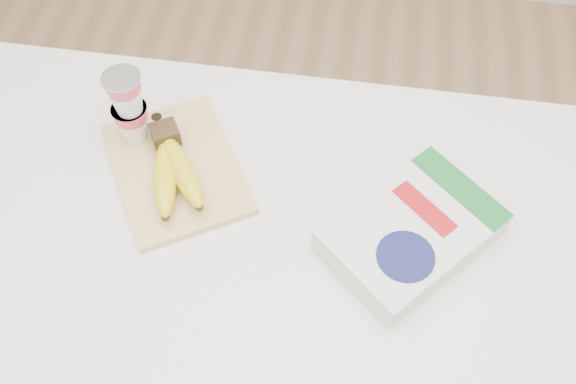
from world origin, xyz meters
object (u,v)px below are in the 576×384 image
object	(u,v)px
cutting_board	(176,168)
cereal_box	(411,233)
bananas	(173,169)
table	(263,362)
yogurt_stack	(129,106)

from	to	relation	value
cutting_board	cereal_box	bearing A→B (deg)	-42.33
cutting_board	bananas	size ratio (longest dim) A/B	1.35
table	cutting_board	distance (m)	0.54
bananas	cereal_box	world-z (taller)	bananas
bananas	cereal_box	distance (m)	0.42
table	bananas	xyz separation A→B (m)	(-0.17, 0.14, 0.52)
bananas	cereal_box	bearing A→B (deg)	-8.40
table	bananas	distance (m)	0.56
table	cutting_board	xyz separation A→B (m)	(-0.17, 0.16, 0.49)
cereal_box	cutting_board	bearing A→B (deg)	-149.37
cereal_box	bananas	bearing A→B (deg)	-146.38
cutting_board	yogurt_stack	distance (m)	0.14
table	bananas	size ratio (longest dim) A/B	6.08
table	cereal_box	size ratio (longest dim) A/B	3.97
cutting_board	yogurt_stack	size ratio (longest dim) A/B	1.83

